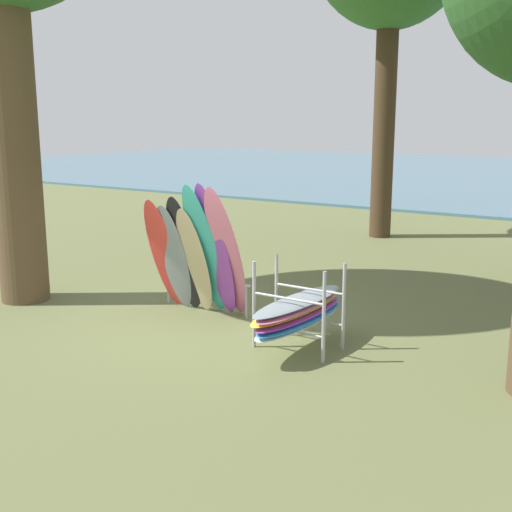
{
  "coord_description": "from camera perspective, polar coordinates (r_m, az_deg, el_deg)",
  "views": [
    {
      "loc": [
        6.04,
        -7.64,
        3.17
      ],
      "look_at": [
        0.7,
        0.5,
        1.1
      ],
      "focal_mm": 44.92,
      "sensor_mm": 36.0,
      "label": 1
    }
  ],
  "objects": [
    {
      "name": "ground_plane",
      "position": [
        10.24,
        -4.84,
        -6.06
      ],
      "size": [
        80.0,
        80.0,
        0.0
      ],
      "primitive_type": "plane",
      "color": "#60663D"
    },
    {
      "name": "leaning_board_pile",
      "position": [
        10.48,
        -5.39,
        0.11
      ],
      "size": [
        1.81,
        0.98,
        2.24
      ],
      "color": "red",
      "rests_on": "ground"
    },
    {
      "name": "board_storage_rack",
      "position": [
        9.02,
        3.86,
        -4.9
      ],
      "size": [
        1.15,
        2.12,
        1.25
      ],
      "color": "#9EA0A5",
      "rests_on": "ground"
    }
  ]
}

